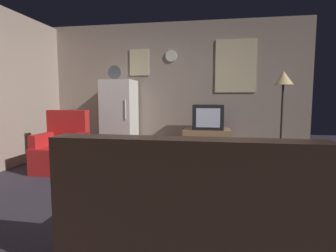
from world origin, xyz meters
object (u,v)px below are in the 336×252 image
Objects in this scene: wine_glass at (117,154)px; book_stack at (245,160)px; crt_tv at (208,117)px; mug_ceramic_white at (124,153)px; remote_control at (130,155)px; coffee_table at (131,173)px; armchair at (62,150)px; fridge at (120,119)px; standing_lamp at (283,86)px; mug_ceramic_tan at (130,153)px; tv_stand at (207,145)px; couch at (188,218)px.

wine_glass reaches higher than book_stack.
mug_ceramic_white is at bearing -120.84° from crt_tv.
remote_control is (0.08, 0.00, -0.03)m from mug_ceramic_white.
armchair is (-1.37, 0.72, 0.12)m from coffee_table.
fridge is 3.00m from standing_lamp.
armchair is (-3.48, -0.73, -1.02)m from standing_lamp.
mug_ceramic_tan is 0.04m from remote_control.
tv_stand is 1.64m from standing_lamp.
coffee_table is 3.43× the size of book_stack.
fridge is 19.67× the size of mug_ceramic_tan.
couch is 3.09m from book_stack.
mug_ceramic_white is 1.00× the size of mug_ceramic_tan.
couch is (0.87, -1.39, -0.16)m from mug_ceramic_tan.
coffee_table is 8.00× the size of mug_ceramic_tan.
remote_control is (0.78, -1.80, -0.32)m from fridge.
tv_stand is at bearing -3.49° from fridge.
coffee_table is at bearing -17.68° from mug_ceramic_white.
fridge is 1.32m from armchair.
remote_control is at bearing -66.64° from fridge.
book_stack is at bearing 32.12° from remote_control.
standing_lamp is (1.19, -0.29, 0.54)m from crt_tv.
mug_ceramic_white is 1.68m from couch.
standing_lamp reaches higher than book_stack.
book_stack is at bearing 17.49° from armchair.
standing_lamp is 2.71m from mug_ceramic_tan.
wine_glass is at bearing -117.73° from tv_stand.
coffee_table reaches higher than book_stack.
standing_lamp is 2.72m from remote_control.
standing_lamp reaches higher than tv_stand.
couch reaches higher than tv_stand.
standing_lamp is at bearing -13.60° from crt_tv.
wine_glass is 0.22m from mug_ceramic_white.
coffee_table is at bearing 58.52° from wine_glass.
fridge reaches higher than coffee_table.
book_stack is at bearing 76.20° from couch.
remote_control is (-2.13, -1.41, -0.92)m from standing_lamp.
remote_control is at bearing -146.53° from standing_lamp.
book_stack is (2.38, -0.20, -0.69)m from fridge.
coffee_table is at bearing -57.22° from mug_ceramic_tan.
armchair is (-2.28, -1.02, -0.48)m from crt_tv.
standing_lamp is at bearing 36.25° from wine_glass.
tv_stand reaches higher than remote_control.
mug_ceramic_tan is 0.60× the size of remote_control.
standing_lamp is at bearing -20.22° from book_stack.
fridge is 1.76m from tv_stand.
mug_ceramic_tan reaches higher than coffee_table.
coffee_table is at bearing -66.42° from fridge.
coffee_table is (0.80, -1.84, -0.54)m from fridge.
couch is at bearing -43.01° from armchair.
mug_ceramic_white is 0.43× the size of book_stack.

